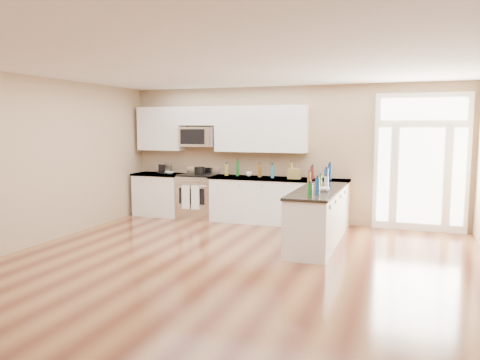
% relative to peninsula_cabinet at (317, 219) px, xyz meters
% --- Properties ---
extents(ground, '(8.00, 8.00, 0.00)m').
position_rel_peninsula_cabinet_xyz_m(ground, '(-0.93, -2.24, -0.43)').
color(ground, '#5B2A19').
extents(room_shell, '(8.00, 8.00, 8.00)m').
position_rel_peninsula_cabinet_xyz_m(room_shell, '(-0.93, -2.24, 1.27)').
color(room_shell, tan).
rests_on(room_shell, ground).
extents(back_cabinet_left, '(1.10, 0.66, 0.94)m').
position_rel_peninsula_cabinet_xyz_m(back_cabinet_left, '(-3.80, 1.45, 0.00)').
color(back_cabinet_left, white).
rests_on(back_cabinet_left, ground).
extents(back_cabinet_right, '(2.85, 0.66, 0.94)m').
position_rel_peninsula_cabinet_xyz_m(back_cabinet_right, '(-1.08, 1.45, 0.00)').
color(back_cabinet_right, white).
rests_on(back_cabinet_right, ground).
extents(peninsula_cabinet, '(0.69, 2.32, 0.94)m').
position_rel_peninsula_cabinet_xyz_m(peninsula_cabinet, '(0.00, 0.00, 0.00)').
color(peninsula_cabinet, white).
rests_on(peninsula_cabinet, ground).
extents(upper_cabinet_left, '(1.04, 0.33, 0.95)m').
position_rel_peninsula_cabinet_xyz_m(upper_cabinet_left, '(-3.81, 1.59, 1.49)').
color(upper_cabinet_left, white).
rests_on(upper_cabinet_left, room_shell).
extents(upper_cabinet_right, '(1.94, 0.33, 0.95)m').
position_rel_peninsula_cabinet_xyz_m(upper_cabinet_right, '(-1.50, 1.59, 1.49)').
color(upper_cabinet_right, white).
rests_on(upper_cabinet_right, room_shell).
extents(upper_cabinet_short, '(0.82, 0.33, 0.40)m').
position_rel_peninsula_cabinet_xyz_m(upper_cabinet_short, '(-2.88, 1.59, 1.77)').
color(upper_cabinet_short, white).
rests_on(upper_cabinet_short, room_shell).
extents(microwave, '(0.78, 0.41, 0.42)m').
position_rel_peninsula_cabinet_xyz_m(microwave, '(-2.88, 1.56, 1.33)').
color(microwave, silver).
rests_on(microwave, room_shell).
extents(entry_door, '(1.70, 0.10, 2.60)m').
position_rel_peninsula_cabinet_xyz_m(entry_door, '(1.62, 1.71, 0.87)').
color(entry_door, white).
rests_on(entry_door, ground).
extents(kitchen_range, '(0.79, 0.69, 1.08)m').
position_rel_peninsula_cabinet_xyz_m(kitchen_range, '(-2.85, 1.45, 0.04)').
color(kitchen_range, silver).
rests_on(kitchen_range, ground).
extents(stockpot, '(0.27, 0.27, 0.17)m').
position_rel_peninsula_cabinet_xyz_m(stockpot, '(-2.84, 1.51, 0.60)').
color(stockpot, black).
rests_on(stockpot, kitchen_range).
extents(toaster_oven, '(0.34, 0.31, 0.24)m').
position_rel_peninsula_cabinet_xyz_m(toaster_oven, '(-3.71, 1.53, 0.62)').
color(toaster_oven, silver).
rests_on(toaster_oven, back_cabinet_left).
extents(cardboard_box, '(0.25, 0.18, 0.20)m').
position_rel_peninsula_cabinet_xyz_m(cardboard_box, '(-0.72, 1.39, 0.60)').
color(cardboard_box, olive).
rests_on(cardboard_box, back_cabinet_right).
extents(bowl_left, '(0.18, 0.18, 0.04)m').
position_rel_peninsula_cabinet_xyz_m(bowl_left, '(-3.52, 1.43, 0.53)').
color(bowl_left, white).
rests_on(bowl_left, back_cabinet_left).
extents(bowl_peninsula, '(0.21, 0.21, 0.06)m').
position_rel_peninsula_cabinet_xyz_m(bowl_peninsula, '(0.13, -0.18, 0.53)').
color(bowl_peninsula, white).
rests_on(bowl_peninsula, peninsula_cabinet).
extents(cup_counter, '(0.15, 0.15, 0.10)m').
position_rel_peninsula_cabinet_xyz_m(cup_counter, '(-1.72, 1.53, 0.55)').
color(cup_counter, white).
rests_on(cup_counter, back_cabinet_right).
extents(counter_bottles, '(2.42, 2.46, 0.32)m').
position_rel_peninsula_cabinet_xyz_m(counter_bottles, '(-0.64, 0.87, 0.64)').
color(counter_bottles, '#19591E').
rests_on(counter_bottles, back_cabinet_right).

